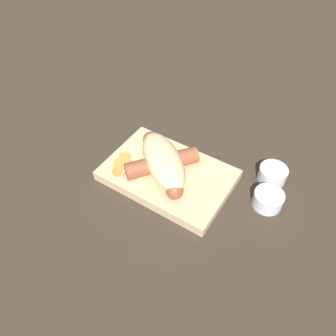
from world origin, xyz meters
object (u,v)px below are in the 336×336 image
at_px(bread_roll, 164,160).
at_px(food_tray, 168,175).
at_px(sausage, 162,163).
at_px(condiment_cup_far, 272,175).
at_px(condiment_cup_near, 268,200).

bearing_deg(bread_roll, food_tray, 175.35).
distance_m(food_tray, sausage, 0.03).
relative_size(food_tray, sausage, 1.68).
height_order(food_tray, bread_roll, bread_roll).
xyz_separation_m(food_tray, bread_roll, (0.01, -0.00, 0.03)).
xyz_separation_m(food_tray, sausage, (0.01, 0.00, 0.03)).
bearing_deg(sausage, condiment_cup_far, -149.71).
distance_m(food_tray, condiment_cup_near, 0.19).
relative_size(food_tray, condiment_cup_far, 4.47).
xyz_separation_m(bread_roll, condiment_cup_near, (-0.20, -0.04, -0.03)).
relative_size(sausage, condiment_cup_near, 2.66).
relative_size(bread_roll, condiment_cup_far, 3.04).
relative_size(condiment_cup_near, condiment_cup_far, 1.00).
distance_m(food_tray, bread_roll, 0.04).
xyz_separation_m(food_tray, condiment_cup_far, (-0.17, -0.11, 0.00)).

